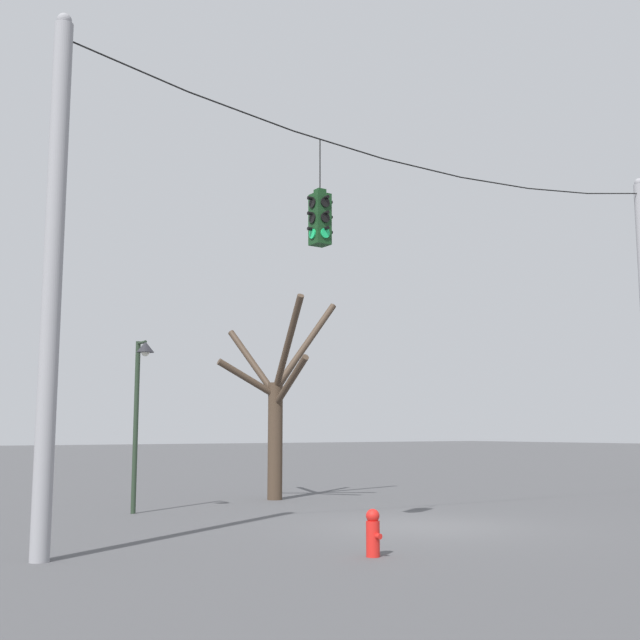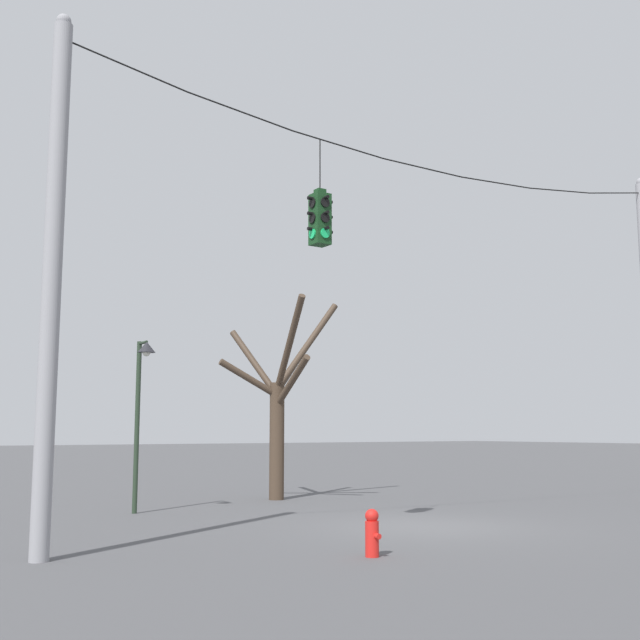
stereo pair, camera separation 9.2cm
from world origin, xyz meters
The scene contains 7 objects.
ground_plane centered at (0.00, 0.00, 0.00)m, with size 200.00×200.00×0.00m, color #4C4C4F.
utility_pole_left centered at (-7.96, -0.16, 4.47)m, with size 0.31×0.31×8.97m.
span_wire centered at (0.00, -0.16, 8.02)m, with size 15.92×0.03×0.80m.
traffic_light_over_intersection centered at (-2.76, -0.16, 6.20)m, with size 0.58×0.58×2.18m.
street_lamp centered at (-4.11, 5.74, 3.05)m, with size 0.44×0.76×4.21m.
bare_tree centered at (0.78, 7.33, 2.82)m, with size 3.91×3.96×5.94m.
fire_hydrant centered at (-3.40, -2.63, 0.38)m, with size 0.22×0.30×0.75m.
Camera 2 is at (-11.39, -13.12, 2.00)m, focal length 45.00 mm.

